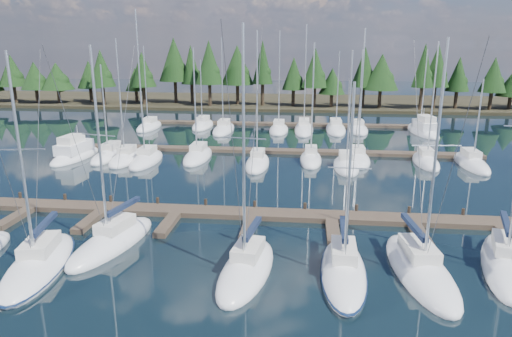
# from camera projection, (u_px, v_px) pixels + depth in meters

# --- Properties ---
(ground) EXTENTS (260.00, 260.00, 0.00)m
(ground) POSITION_uv_depth(u_px,v_px,m) (267.00, 174.00, 47.14)
(ground) COLOR black
(ground) RESTS_ON ground
(far_shore) EXTENTS (220.00, 30.00, 0.60)m
(far_shore) POSITION_uv_depth(u_px,v_px,m) (289.00, 102.00, 104.62)
(far_shore) COLOR #2C2718
(far_shore) RESTS_ON ground
(main_dock) EXTENTS (44.00, 6.13, 0.90)m
(main_dock) POSITION_uv_depth(u_px,v_px,m) (252.00, 217.00, 34.96)
(main_dock) COLOR #483A2D
(main_dock) RESTS_ON ground
(back_docks) EXTENTS (50.00, 21.80, 0.40)m
(back_docks) POSITION_uv_depth(u_px,v_px,m) (279.00, 136.00, 65.87)
(back_docks) COLOR #483A2D
(back_docks) RESTS_ON ground
(front_sailboat_1) EXTENTS (4.84, 9.77, 13.48)m
(front_sailboat_1) POSITION_uv_depth(u_px,v_px,m) (39.00, 264.00, 27.18)
(front_sailboat_1) COLOR white
(front_sailboat_1) RESTS_ON ground
(front_sailboat_2) EXTENTS (4.46, 9.11, 13.76)m
(front_sailboat_2) POSITION_uv_depth(u_px,v_px,m) (113.00, 241.00, 30.36)
(front_sailboat_2) COLOR white
(front_sailboat_2) RESTS_ON ground
(front_sailboat_3) EXTENTS (3.73, 8.51, 14.80)m
(front_sailboat_3) POSITION_uv_depth(u_px,v_px,m) (247.00, 269.00, 26.63)
(front_sailboat_3) COLOR white
(front_sailboat_3) RESTS_ON ground
(front_sailboat_4) EXTENTS (2.92, 9.30, 11.93)m
(front_sailboat_4) POSITION_uv_depth(u_px,v_px,m) (343.00, 271.00, 26.45)
(front_sailboat_4) COLOR white
(front_sailboat_4) RESTS_ON ground
(front_sailboat_5) EXTENTS (3.93, 10.01, 14.11)m
(front_sailboat_5) POSITION_uv_depth(u_px,v_px,m) (420.00, 269.00, 26.62)
(front_sailboat_5) COLOR white
(front_sailboat_5) RESTS_ON ground
(front_sailboat_6) EXTENTS (5.11, 9.90, 15.68)m
(front_sailboat_6) POSITION_uv_depth(u_px,v_px,m) (504.00, 263.00, 27.31)
(front_sailboat_6) COLOR white
(front_sailboat_6) RESTS_ON ground
(back_sailboat_rows) EXTENTS (46.13, 32.33, 17.36)m
(back_sailboat_rows) POSITION_uv_depth(u_px,v_px,m) (279.00, 141.00, 61.94)
(back_sailboat_rows) COLOR white
(back_sailboat_rows) RESTS_ON ground
(motor_yacht_left) EXTENTS (3.69, 9.30, 4.56)m
(motor_yacht_left) POSITION_uv_depth(u_px,v_px,m) (75.00, 154.00, 53.82)
(motor_yacht_left) COLOR white
(motor_yacht_left) RESTS_ON ground
(motor_yacht_right) EXTENTS (4.12, 9.56, 4.64)m
(motor_yacht_right) POSITION_uv_depth(u_px,v_px,m) (424.00, 131.00, 68.33)
(motor_yacht_right) COLOR white
(motor_yacht_right) RESTS_ON ground
(tree_line) EXTENTS (184.91, 12.33, 13.94)m
(tree_line) POSITION_uv_depth(u_px,v_px,m) (276.00, 72.00, 93.66)
(tree_line) COLOR black
(tree_line) RESTS_ON far_shore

